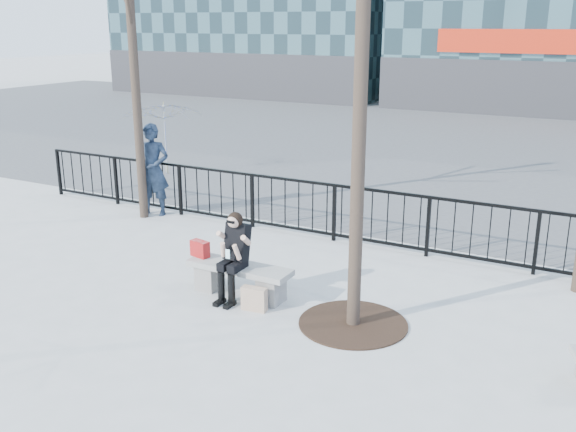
% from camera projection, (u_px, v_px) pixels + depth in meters
% --- Properties ---
extents(ground, '(120.00, 120.00, 0.00)m').
position_uv_depth(ground, '(240.00, 295.00, 9.75)').
color(ground, '#A3A39E').
rests_on(ground, ground).
extents(street_surface, '(60.00, 23.00, 0.01)m').
position_uv_depth(street_surface, '(470.00, 141.00, 22.38)').
color(street_surface, '#474747').
rests_on(street_surface, ground).
extents(railing, '(14.00, 0.06, 1.10)m').
position_uv_depth(railing, '(325.00, 211.00, 12.11)').
color(railing, black).
rests_on(railing, ground).
extents(tree_grate, '(1.50, 1.50, 0.02)m').
position_uv_depth(tree_grate, '(353.00, 323.00, 8.80)').
color(tree_grate, black).
rests_on(tree_grate, ground).
extents(bench_main, '(1.65, 0.46, 0.49)m').
position_uv_depth(bench_main, '(240.00, 277.00, 9.66)').
color(bench_main, slate).
rests_on(bench_main, ground).
extents(seated_woman, '(0.50, 0.64, 1.34)m').
position_uv_depth(seated_woman, '(233.00, 257.00, 9.42)').
color(seated_woman, black).
rests_on(seated_woman, ground).
extents(handbag, '(0.33, 0.20, 0.25)m').
position_uv_depth(handbag, '(200.00, 249.00, 9.91)').
color(handbag, '#A31414').
rests_on(handbag, bench_main).
extents(shopping_bag, '(0.38, 0.17, 0.35)m').
position_uv_depth(shopping_bag, '(254.00, 299.00, 9.18)').
color(shopping_bag, beige).
rests_on(shopping_bag, ground).
extents(standing_man, '(0.83, 0.68, 1.96)m').
position_uv_depth(standing_man, '(153.00, 170.00, 13.56)').
color(standing_man, black).
rests_on(standing_man, ground).
extents(vendor_umbrella, '(2.50, 2.54, 1.96)m').
position_uv_depth(vendor_umbrella, '(164.00, 139.00, 17.20)').
color(vendor_umbrella, gold).
rests_on(vendor_umbrella, ground).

